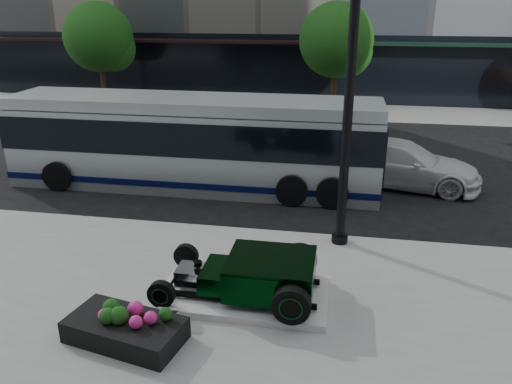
% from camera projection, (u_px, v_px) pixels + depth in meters
% --- Properties ---
extents(ground, '(120.00, 120.00, 0.00)m').
position_uv_depth(ground, '(284.00, 206.00, 15.04)').
color(ground, black).
rests_on(ground, ground).
extents(sidewalk_far, '(70.00, 4.00, 0.12)m').
position_uv_depth(sidewalk_far, '(315.00, 110.00, 27.89)').
color(sidewalk_far, gray).
rests_on(sidewalk_far, ground).
extents(street_trees, '(29.80, 3.80, 5.70)m').
position_uv_depth(street_trees, '(339.00, 43.00, 25.52)').
color(street_trees, black).
rests_on(street_trees, sidewalk_far).
extents(display_plinth, '(3.40, 1.80, 0.15)m').
position_uv_depth(display_plinth, '(244.00, 295.00, 10.13)').
color(display_plinth, silver).
rests_on(display_plinth, sidewalk_near).
extents(hot_rod, '(3.22, 2.00, 0.81)m').
position_uv_depth(hot_rod, '(260.00, 275.00, 9.90)').
color(hot_rod, black).
rests_on(hot_rod, display_plinth).
extents(info_plaque, '(0.42, 0.33, 0.31)m').
position_uv_depth(info_plaque, '(167.00, 316.00, 9.35)').
color(info_plaque, silver).
rests_on(info_plaque, sidewalk_near).
extents(lamppost, '(0.40, 0.40, 7.34)m').
position_uv_depth(lamppost, '(348.00, 108.00, 11.31)').
color(lamppost, black).
rests_on(lamppost, sidewalk_near).
extents(flower_planter, '(2.23, 1.43, 0.67)m').
position_uv_depth(flower_planter, '(125.00, 328.00, 8.82)').
color(flower_planter, black).
rests_on(flower_planter, sidewalk_near).
extents(transit_bus, '(12.12, 2.88, 2.92)m').
position_uv_depth(transit_bus, '(194.00, 142.00, 16.28)').
color(transit_bus, '#A7ACB0').
rests_on(transit_bus, ground).
extents(white_sedan, '(5.41, 2.96, 1.49)m').
position_uv_depth(white_sedan, '(400.00, 163.00, 16.53)').
color(white_sedan, white).
rests_on(white_sedan, ground).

